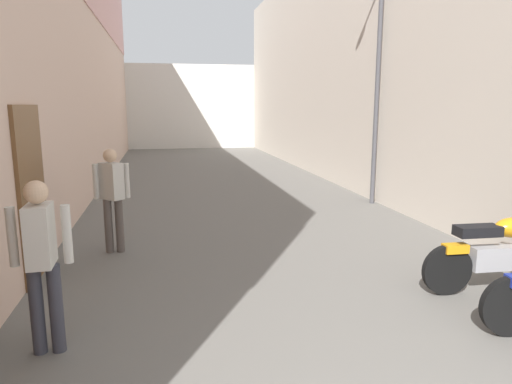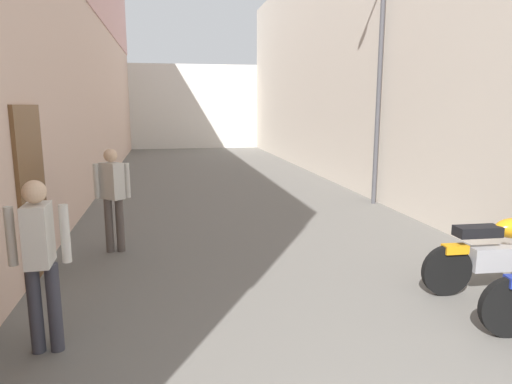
% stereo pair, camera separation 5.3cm
% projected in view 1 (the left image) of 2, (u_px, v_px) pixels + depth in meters
% --- Properties ---
extents(ground_plane, '(39.32, 39.32, 0.00)m').
position_uv_depth(ground_plane, '(234.00, 202.00, 10.52)').
color(ground_plane, '#66635E').
extents(building_left, '(0.45, 23.32, 8.17)m').
position_uv_depth(building_left, '(79.00, 23.00, 10.96)').
color(building_left, beige).
rests_on(building_left, ground).
extents(building_right, '(0.45, 23.32, 6.88)m').
position_uv_depth(building_right, '(345.00, 59.00, 12.48)').
color(building_right, beige).
rests_on(building_right, ground).
extents(building_far_end, '(9.44, 2.00, 4.22)m').
position_uv_depth(building_far_end, '(191.00, 107.00, 24.24)').
color(building_far_end, silver).
rests_on(building_far_end, ground).
extents(motorcycle_fourth, '(1.85, 0.58, 1.04)m').
position_uv_depth(motorcycle_fourth, '(498.00, 251.00, 5.41)').
color(motorcycle_fourth, black).
rests_on(motorcycle_fourth, ground).
extents(pedestrian_mid_alley, '(0.52, 0.35, 1.57)m').
position_uv_depth(pedestrian_mid_alley, '(42.00, 255.00, 3.98)').
color(pedestrian_mid_alley, '#383842').
rests_on(pedestrian_mid_alley, ground).
extents(pedestrian_further_down, '(0.52, 0.38, 1.57)m').
position_uv_depth(pedestrian_further_down, '(112.00, 193.00, 6.81)').
color(pedestrian_further_down, '#564C47').
rests_on(pedestrian_further_down, ground).
extents(street_lamp, '(0.79, 0.18, 5.17)m').
position_uv_depth(street_lamp, '(375.00, 67.00, 9.87)').
color(street_lamp, '#47474C').
rests_on(street_lamp, ground).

